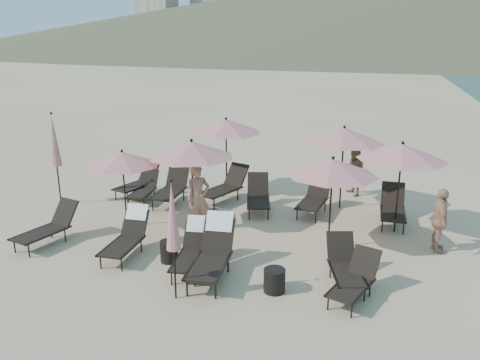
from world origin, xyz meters
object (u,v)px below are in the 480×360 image
(lounger_2, at_px, (193,248))
(umbrella_open_1, at_px, (192,149))
(umbrella_closed_1, at_px, (54,141))
(lounger_0, at_px, (48,226))
(lounger_6, at_px, (144,188))
(beachgoer_c, at_px, (440,221))
(side_table_1, at_px, (274,280))
(umbrella_open_2, at_px, (333,167))
(lounger_4, at_px, (345,265))
(umbrella_open_0, at_px, (122,159))
(lounger_12, at_px, (138,182))
(lounger_1, at_px, (128,234))
(lounger_8, at_px, (225,186))
(lounger_9, at_px, (258,196))
(lounger_7, at_px, (172,188))
(lounger_10, at_px, (314,198))
(side_table_0, at_px, (169,251))
(beachgoer_b, at_px, (354,171))
(lounger_11, at_px, (393,207))
(lounger_3, at_px, (213,250))
(umbrella_closed_0, at_px, (173,217))
(umbrella_open_5, at_px, (402,152))
(lounger_5, at_px, (355,280))
(umbrella_open_3, at_px, (226,126))
(umbrella_open_4, at_px, (344,135))
(beachgoer_a, at_px, (198,198))

(lounger_2, xyz_separation_m, umbrella_open_1, (-0.93, 2.22, 1.65))
(umbrella_closed_1, bearing_deg, lounger_0, -56.76)
(lounger_6, xyz_separation_m, beachgoer_c, (8.46, -1.26, 0.38))
(side_table_1, bearing_deg, umbrella_open_2, 72.42)
(lounger_4, xyz_separation_m, umbrella_open_0, (-5.91, 1.41, 1.46))
(lounger_0, height_order, lounger_12, lounger_0)
(lounger_1, bearing_deg, umbrella_closed_1, 142.40)
(lounger_6, bearing_deg, lounger_8, 8.77)
(lounger_9, bearing_deg, lounger_7, 166.44)
(lounger_2, relative_size, lounger_10, 0.95)
(lounger_7, xyz_separation_m, lounger_8, (1.51, 0.66, 0.01))
(side_table_0, bearing_deg, beachgoer_b, 60.23)
(lounger_11, height_order, umbrella_open_0, umbrella_open_0)
(side_table_1, bearing_deg, lounger_1, 169.91)
(lounger_3, relative_size, umbrella_closed_0, 0.81)
(umbrella_open_2, bearing_deg, lounger_2, -144.59)
(lounger_4, bearing_deg, lounger_3, 172.24)
(lounger_9, xyz_separation_m, umbrella_open_5, (3.85, -0.49, 1.68))
(lounger_5, bearing_deg, side_table_0, -167.23)
(lounger_6, height_order, lounger_7, lounger_7)
(lounger_4, distance_m, umbrella_open_0, 6.24)
(lounger_0, relative_size, side_table_0, 3.56)
(lounger_0, height_order, side_table_0, lounger_0)
(lounger_11, xyz_separation_m, side_table_1, (-2.20, -4.61, -0.21))
(lounger_5, bearing_deg, lounger_3, -163.76)
(lounger_12, distance_m, side_table_0, 5.15)
(lounger_3, relative_size, side_table_0, 3.96)
(umbrella_open_3, xyz_separation_m, umbrella_closed_0, (1.30, -6.70, -0.53))
(lounger_7, bearing_deg, beachgoer_c, -14.69)
(lounger_3, xyz_separation_m, umbrella_open_1, (-1.47, 2.38, 1.57))
(lounger_2, relative_size, lounger_4, 1.02)
(lounger_1, distance_m, umbrella_open_4, 6.68)
(lounger_9, height_order, umbrella_closed_1, umbrella_closed_1)
(lounger_5, distance_m, lounger_10, 4.78)
(lounger_2, bearing_deg, umbrella_open_0, 138.30)
(lounger_10, distance_m, side_table_0, 4.93)
(umbrella_open_3, bearing_deg, lounger_6, -143.76)
(umbrella_open_4, bearing_deg, lounger_11, -28.27)
(lounger_11, height_order, umbrella_open_4, umbrella_open_4)
(lounger_4, height_order, umbrella_open_3, umbrella_open_3)
(lounger_12, bearing_deg, umbrella_closed_0, -40.46)
(lounger_10, relative_size, umbrella_open_0, 0.83)
(umbrella_open_4, bearing_deg, lounger_4, -82.82)
(lounger_0, distance_m, side_table_1, 5.87)
(umbrella_closed_0, bearing_deg, lounger_1, 142.12)
(umbrella_open_3, height_order, umbrella_open_5, umbrella_open_3)
(beachgoer_a, relative_size, beachgoer_c, 1.15)
(lounger_4, distance_m, lounger_9, 4.67)
(beachgoer_a, bearing_deg, umbrella_open_5, -30.88)
(lounger_8, distance_m, beachgoer_a, 2.49)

